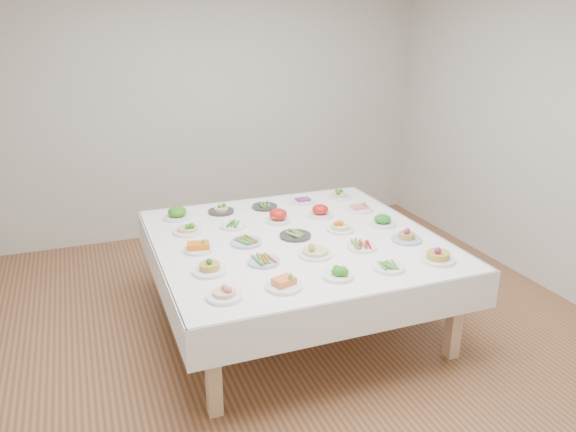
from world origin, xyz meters
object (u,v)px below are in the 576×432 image
object	(u,v)px
display_table	(295,245)
dish_0	(224,291)
dish_12	(295,234)
dish_24	(340,193)

from	to	relation	value
display_table	dish_0	size ratio (longest dim) A/B	9.54
dish_0	dish_12	xyz separation A→B (m)	(0.79, 0.79, -0.02)
dish_24	dish_12	bearing A→B (deg)	-134.54
dish_12	dish_24	size ratio (longest dim) A/B	1.16
dish_0	dish_12	distance (m)	1.12
display_table	dish_24	world-z (taller)	dish_24
dish_12	dish_0	bearing A→B (deg)	-134.90
dish_0	dish_24	distance (m)	2.22
dish_12	display_table	bearing A→B (deg)	-149.29
display_table	dish_24	size ratio (longest dim) A/B	10.32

